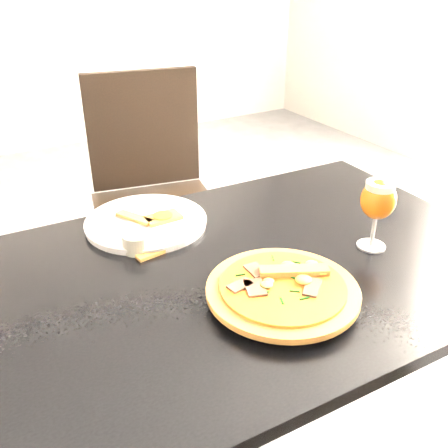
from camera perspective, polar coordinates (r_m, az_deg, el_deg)
ground at (r=1.80m, az=-1.69°, el=-20.64°), size 6.00×6.00×0.00m
dining_table at (r=1.18m, az=3.12°, el=-8.01°), size 1.22×0.83×0.75m
chair_far at (r=1.96m, az=-7.99°, el=3.47°), size 0.54×0.54×0.99m
plate_main at (r=1.03m, az=7.54°, el=-7.63°), size 0.36×0.36×0.01m
pizza at (r=1.01m, az=6.79°, el=-7.35°), size 0.31×0.31×0.03m
plate_second at (r=1.29m, az=-8.88°, el=0.21°), size 0.39×0.39×0.02m
crust_scraps at (r=1.28m, az=-8.05°, el=0.75°), size 0.14×0.12×0.01m
loose_crust at (r=1.17m, az=-7.57°, el=-3.12°), size 0.11×0.04×0.01m
sauce_cup at (r=1.18m, az=-9.96°, el=-2.00°), size 0.07×0.07×0.04m
beer_glass at (r=1.18m, az=17.22°, el=2.61°), size 0.08×0.08×0.17m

